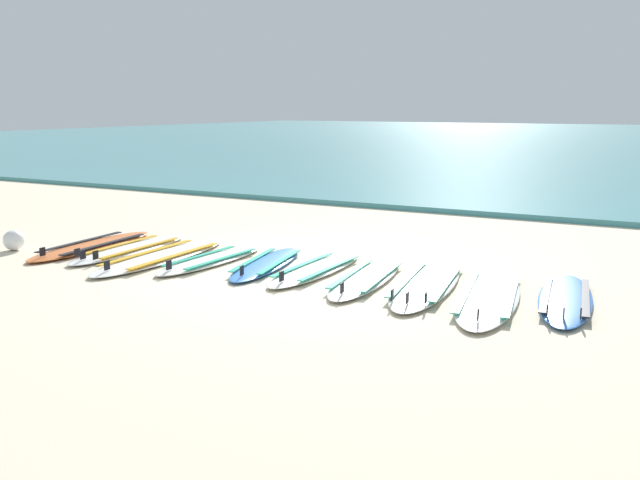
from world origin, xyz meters
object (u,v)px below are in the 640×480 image
(surfboard_5, at_px, (316,269))
(surfboard_8, at_px, (488,296))
(surfboard_4, at_px, (267,264))
(surfboard_7, at_px, (427,283))
(surfboard_3, at_px, (211,260))
(surfboard_9, at_px, (565,299))
(beach_ball, at_px, (14,240))
(surfboard_1, at_px, (130,249))
(surfboard_0, at_px, (93,246))
(surfboard_2, at_px, (162,257))
(surfboard_6, at_px, (366,278))

(surfboard_5, xyz_separation_m, surfboard_8, (2.13, -0.19, -0.00))
(surfboard_4, xyz_separation_m, surfboard_7, (2.09, 0.02, 0.00))
(surfboard_3, distance_m, surfboard_8, 3.55)
(surfboard_9, xyz_separation_m, beach_ball, (-7.13, -0.91, 0.10))
(surfboard_1, height_order, surfboard_5, same)
(surfboard_1, relative_size, surfboard_9, 1.04)
(surfboard_0, distance_m, surfboard_5, 3.45)
(surfboard_2, bearing_deg, surfboard_0, 175.52)
(surfboard_2, distance_m, surfboard_5, 2.13)
(surfboard_4, relative_size, surfboard_6, 0.95)
(surfboard_8, bearing_deg, surfboard_7, 166.35)
(beach_ball, bearing_deg, surfboard_2, 13.49)
(surfboard_1, xyz_separation_m, surfboard_7, (4.21, 0.16, -0.00))
(surfboard_2, bearing_deg, surfboard_4, 12.14)
(surfboard_5, height_order, surfboard_9, same)
(surfboard_2, xyz_separation_m, surfboard_6, (2.82, 0.22, 0.00))
(surfboard_0, distance_m, surfboard_3, 2.02)
(surfboard_1, relative_size, surfboard_6, 1.05)
(surfboard_6, bearing_deg, surfboard_4, 176.54)
(surfboard_1, bearing_deg, surfboard_3, -1.21)
(surfboard_5, xyz_separation_m, surfboard_7, (1.40, -0.01, 0.00))
(surfboard_4, xyz_separation_m, beach_ball, (-3.59, -0.83, 0.10))
(beach_ball, bearing_deg, surfboard_7, 8.43)
(surfboard_4, distance_m, surfboard_5, 0.69)
(surfboard_2, distance_m, surfboard_8, 4.24)
(surfboard_2, distance_m, surfboard_6, 2.83)
(surfboard_2, distance_m, surfboard_3, 0.70)
(surfboard_1, distance_m, surfboard_3, 1.39)
(surfboard_4, xyz_separation_m, surfboard_6, (1.40, -0.08, -0.00))
(surfboard_3, height_order, surfboard_8, same)
(surfboard_1, bearing_deg, surfboard_9, 2.30)
(surfboard_0, bearing_deg, surfboard_3, 0.88)
(surfboard_2, distance_m, surfboard_7, 3.52)
(surfboard_2, bearing_deg, surfboard_8, 1.93)
(surfboard_4, height_order, surfboard_7, same)
(surfboard_6, height_order, surfboard_8, same)
(surfboard_8, height_order, surfboard_9, same)
(surfboard_8, relative_size, beach_ball, 9.16)
(surfboard_2, bearing_deg, surfboard_9, 4.53)
(surfboard_5, distance_m, surfboard_8, 2.14)
(surfboard_1, bearing_deg, surfboard_0, -174.55)
(surfboard_1, xyz_separation_m, surfboard_2, (0.70, -0.16, -0.00))
(surfboard_8, bearing_deg, surfboard_6, 176.86)
(surfboard_7, bearing_deg, surfboard_2, -174.78)
(surfboard_6, xyz_separation_m, surfboard_7, (0.69, 0.10, 0.00))
(surfboard_0, height_order, surfboard_4, same)
(surfboard_9, height_order, beach_ball, beach_ball)
(surfboard_2, bearing_deg, surfboard_3, 11.10)
(surfboard_6, relative_size, beach_ball, 7.62)
(surfboard_8, xyz_separation_m, surfboard_9, (0.72, 0.25, 0.00))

